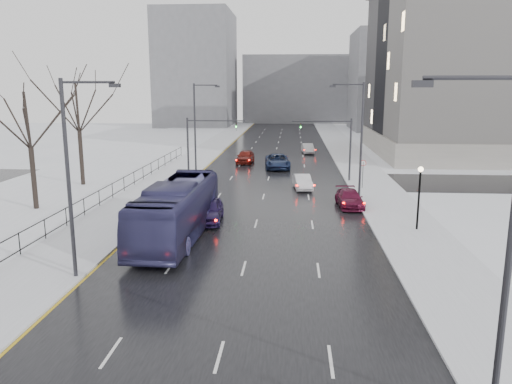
% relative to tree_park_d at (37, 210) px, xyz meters
% --- Properties ---
extents(road, '(16.00, 150.00, 0.04)m').
position_rel_tree_park_d_xyz_m(road, '(17.80, 26.00, 0.02)').
color(road, black).
rests_on(road, ground).
extents(cross_road, '(130.00, 10.00, 0.04)m').
position_rel_tree_park_d_xyz_m(cross_road, '(17.80, 14.00, 0.02)').
color(cross_road, black).
rests_on(cross_road, ground).
extents(sidewalk_left, '(5.00, 150.00, 0.16)m').
position_rel_tree_park_d_xyz_m(sidewalk_left, '(7.30, 26.00, 0.08)').
color(sidewalk_left, silver).
rests_on(sidewalk_left, ground).
extents(sidewalk_right, '(5.00, 150.00, 0.16)m').
position_rel_tree_park_d_xyz_m(sidewalk_right, '(28.30, 26.00, 0.08)').
color(sidewalk_right, silver).
rests_on(sidewalk_right, ground).
extents(park_strip, '(14.00, 150.00, 0.12)m').
position_rel_tree_park_d_xyz_m(park_strip, '(-2.20, 26.00, 0.06)').
color(park_strip, white).
rests_on(park_strip, ground).
extents(tree_park_d, '(8.75, 8.75, 12.50)m').
position_rel_tree_park_d_xyz_m(tree_park_d, '(0.00, 0.00, 0.00)').
color(tree_park_d, black).
rests_on(tree_park_d, ground).
extents(tree_park_e, '(9.45, 9.45, 13.50)m').
position_rel_tree_park_d_xyz_m(tree_park_e, '(-0.40, 10.00, 0.00)').
color(tree_park_e, black).
rests_on(tree_park_e, ground).
extents(iron_fence, '(0.06, 70.00, 1.30)m').
position_rel_tree_park_d_xyz_m(iron_fence, '(4.80, -4.00, 0.91)').
color(iron_fence, black).
rests_on(iron_fence, sidewalk_left).
extents(streetlight_r_near, '(2.95, 0.25, 10.00)m').
position_rel_tree_park_d_xyz_m(streetlight_r_near, '(25.97, -24.00, 5.62)').
color(streetlight_r_near, '#2D2D33').
rests_on(streetlight_r_near, ground).
extents(streetlight_r_mid, '(2.95, 0.25, 10.00)m').
position_rel_tree_park_d_xyz_m(streetlight_r_mid, '(25.97, 6.00, 5.62)').
color(streetlight_r_mid, '#2D2D33').
rests_on(streetlight_r_mid, ground).
extents(streetlight_l_near, '(2.95, 0.25, 10.00)m').
position_rel_tree_park_d_xyz_m(streetlight_l_near, '(9.63, -14.00, 5.62)').
color(streetlight_l_near, '#2D2D33').
rests_on(streetlight_l_near, ground).
extents(streetlight_l_far, '(2.95, 0.25, 10.00)m').
position_rel_tree_park_d_xyz_m(streetlight_l_far, '(9.63, 18.00, 5.62)').
color(streetlight_l_far, '#2D2D33').
rests_on(streetlight_l_far, ground).
extents(lamppost_r_mid, '(0.36, 0.36, 4.28)m').
position_rel_tree_park_d_xyz_m(lamppost_r_mid, '(28.80, -4.00, 2.94)').
color(lamppost_r_mid, black).
rests_on(lamppost_r_mid, sidewalk_right).
extents(mast_signal_right, '(6.10, 0.33, 6.50)m').
position_rel_tree_park_d_xyz_m(mast_signal_right, '(25.13, 14.00, 4.11)').
color(mast_signal_right, '#2D2D33').
rests_on(mast_signal_right, ground).
extents(mast_signal_left, '(6.10, 0.33, 6.50)m').
position_rel_tree_park_d_xyz_m(mast_signal_left, '(10.47, 14.00, 4.11)').
color(mast_signal_left, '#2D2D33').
rests_on(mast_signal_left, ground).
extents(no_uturn_sign, '(0.60, 0.06, 2.70)m').
position_rel_tree_park_d_xyz_m(no_uturn_sign, '(27.00, 10.00, 2.30)').
color(no_uturn_sign, '#2D2D33').
rests_on(no_uturn_sign, sidewalk_right).
extents(bldg_far_right, '(24.00, 20.00, 22.00)m').
position_rel_tree_park_d_xyz_m(bldg_far_right, '(45.80, 81.00, 11.00)').
color(bldg_far_right, slate).
rests_on(bldg_far_right, ground).
extents(bldg_far_left, '(18.00, 22.00, 28.00)m').
position_rel_tree_park_d_xyz_m(bldg_far_left, '(-4.20, 91.00, 14.00)').
color(bldg_far_left, slate).
rests_on(bldg_far_left, ground).
extents(bldg_far_center, '(30.00, 18.00, 18.00)m').
position_rel_tree_park_d_xyz_m(bldg_far_center, '(21.80, 106.00, 9.00)').
color(bldg_far_center, slate).
rests_on(bldg_far_center, ground).
extents(bus, '(3.34, 13.20, 3.66)m').
position_rel_tree_park_d_xyz_m(bus, '(13.00, -6.69, 1.87)').
color(bus, navy).
rests_on(bus, road).
extents(sedan_center_near, '(2.31, 5.14, 1.72)m').
position_rel_tree_park_d_xyz_m(sedan_center_near, '(14.30, -2.73, 0.90)').
color(sedan_center_near, '#251747').
rests_on(sedan_center_near, road).
extents(sedan_right_near, '(2.03, 4.41, 1.40)m').
position_rel_tree_park_d_xyz_m(sedan_right_near, '(21.30, 9.59, 0.74)').
color(sedan_right_near, silver).
rests_on(sedan_right_near, road).
extents(sedan_right_cross, '(3.32, 6.32, 1.70)m').
position_rel_tree_park_d_xyz_m(sedan_right_cross, '(18.54, 21.96, 0.89)').
color(sedan_right_cross, '#18264A').
rests_on(sedan_right_cross, road).
extents(sedan_right_far, '(2.23, 4.82, 1.36)m').
position_rel_tree_park_d_xyz_m(sedan_right_far, '(25.00, 2.71, 0.72)').
color(sedan_right_far, '#580F2B').
rests_on(sedan_right_far, road).
extents(sedan_center_far, '(2.22, 5.02, 1.68)m').
position_rel_tree_park_d_xyz_m(sedan_center_far, '(14.30, 25.72, 0.88)').
color(sedan_center_far, maroon).
rests_on(sedan_center_far, road).
extents(sedan_right_distant, '(1.98, 4.44, 1.42)m').
position_rel_tree_park_d_xyz_m(sedan_right_distant, '(22.55, 36.24, 0.75)').
color(sedan_right_distant, '#B8B9BE').
rests_on(sedan_right_distant, road).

